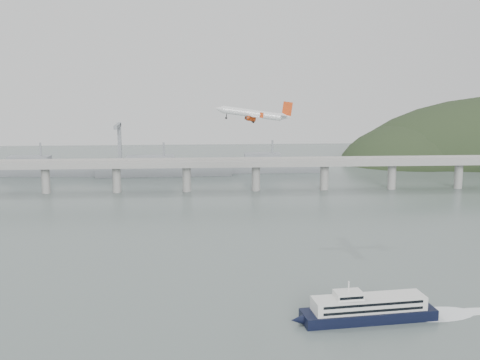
{
  "coord_description": "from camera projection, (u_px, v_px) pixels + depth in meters",
  "views": [
    {
      "loc": [
        -18.02,
        -254.36,
        95.99
      ],
      "look_at": [
        0.0,
        55.0,
        36.0
      ],
      "focal_mm": 48.0,
      "sensor_mm": 36.0,
      "label": 1
    }
  ],
  "objects": [
    {
      "name": "ferry",
      "position": [
        368.0,
        309.0,
        236.63
      ],
      "size": [
        82.36,
        21.33,
        15.55
      ],
      "rotation": [
        0.0,
        0.0,
        0.12
      ],
      "color": "black",
      "rests_on": "ground"
    },
    {
      "name": "ground",
      "position": [
        248.0,
        289.0,
        268.57
      ],
      "size": [
        900.0,
        900.0,
        0.0
      ],
      "primitive_type": "plane",
      "color": "#576562",
      "rests_on": "ground"
    },
    {
      "name": "distant_fleet",
      "position": [
        33.0,
        169.0,
        518.33
      ],
      "size": [
        453.0,
        60.9,
        40.0
      ],
      "color": "gray",
      "rests_on": "ground"
    },
    {
      "name": "bridge",
      "position": [
        227.0,
        167.0,
        461.17
      ],
      "size": [
        800.0,
        22.0,
        23.9
      ],
      "color": "gray",
      "rests_on": "ground"
    },
    {
      "name": "airliner",
      "position": [
        254.0,
        114.0,
        337.82
      ],
      "size": [
        41.68,
        37.78,
        11.51
      ],
      "rotation": [
        0.05,
        -0.14,
        3.14
      ],
      "color": "white",
      "rests_on": "ground"
    }
  ]
}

